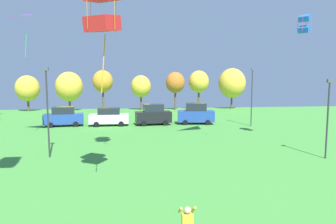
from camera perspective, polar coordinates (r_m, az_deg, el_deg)
name	(u,v)px	position (r m, az deg, el deg)	size (l,w,h in m)	color
kite_flying_1	(304,24)	(28.93, 24.55, 15.05)	(1.25, 1.25, 1.64)	blue
kite_flying_7	(102,8)	(15.21, -12.44, 18.70)	(1.81, 1.84, 5.15)	red
kite_flying_9	(30,24)	(31.15, -24.79, 14.98)	(2.51, 2.12, 3.40)	purple
parked_car_leftmost	(64,117)	(38.47, -19.25, -0.85)	(4.79, 2.42, 2.38)	#234299
parked_car_second_from_left	(109,117)	(37.48, -11.15, -0.90)	(4.77, 2.11, 2.21)	silver
parked_car_third_from_left	(153,115)	(37.48, -2.81, -0.52)	(4.57, 2.46, 2.62)	black
parked_car_rightmost_in_row	(196,114)	(38.34, 5.33, -0.35)	(4.74, 2.45, 2.68)	#234299
light_post_0	(328,114)	(24.23, 28.16, -0.32)	(0.36, 0.20, 5.73)	#2D2D33
light_post_1	(252,94)	(37.64, 15.68, 3.30)	(0.36, 0.20, 7.00)	#2D2D33
light_post_2	(47,107)	(23.33, -21.98, 0.82)	(0.36, 0.20, 6.58)	#2D2D33
treeline_tree_0	(27,88)	(58.59, -25.20, 4.09)	(4.14, 4.14, 6.35)	brown
treeline_tree_1	(69,87)	(56.69, -18.31, 4.61)	(4.80, 4.80, 7.01)	brown
treeline_tree_2	(103,81)	(56.74, -12.32, 5.70)	(3.70, 3.70, 7.33)	brown
treeline_tree_3	(141,86)	(55.41, -5.18, 4.88)	(3.66, 3.66, 6.39)	brown
treeline_tree_4	(175,83)	(55.57, 1.39, 5.61)	(3.51, 3.51, 7.00)	brown
treeline_tree_5	(199,82)	(56.39, 5.89, 5.74)	(3.74, 3.74, 7.28)	brown
treeline_tree_6	(232,83)	(59.05, 12.09, 5.39)	(5.17, 5.17, 7.77)	brown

